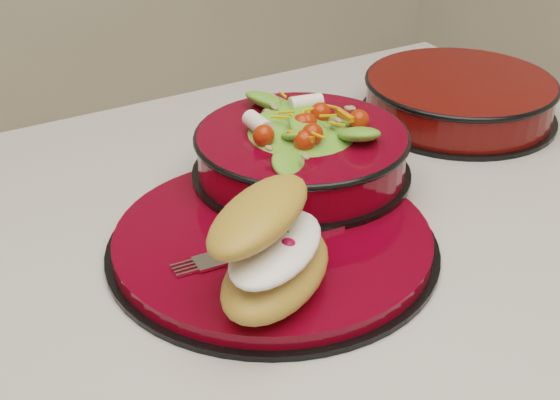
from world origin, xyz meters
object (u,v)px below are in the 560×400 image
extra_bowl (459,96)px  croissant (272,247)px  dinner_plate (274,241)px  salad_bowl (302,144)px  fork (277,243)px

extra_bowl → croissant: bearing=-151.4°
dinner_plate → croissant: croissant is taller
croissant → dinner_plate: bearing=22.8°
dinner_plate → salad_bowl: 0.13m
fork → dinner_plate: bearing=-19.0°
salad_bowl → fork: bearing=-131.2°
salad_bowl → fork: (-0.09, -0.11, -0.03)m
dinner_plate → salad_bowl: (0.08, 0.09, 0.05)m
croissant → fork: size_ratio=0.91×
dinner_plate → croissant: 0.10m
croissant → extra_bowl: (0.41, 0.22, -0.03)m
dinner_plate → salad_bowl: bearing=45.6°
croissant → fork: 0.08m
fork → extra_bowl: extra_bowl is taller
dinner_plate → fork: bearing=-112.7°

